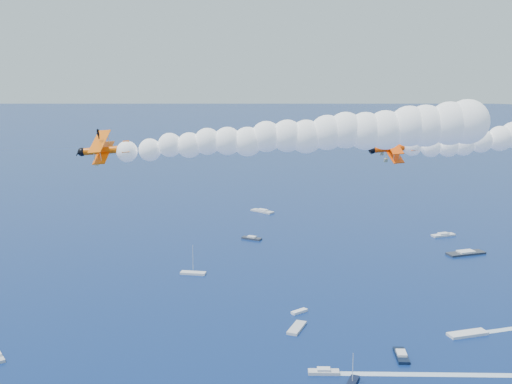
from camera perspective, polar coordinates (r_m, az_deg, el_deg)
The scene contains 5 objects.
biplane_lead at distance 97.76m, azimuth 11.63°, elevation 3.71°, with size 6.87×7.71×4.64m, color #FF4A05, non-canonical shape.
biplane_trail at distance 88.86m, azimuth -12.81°, elevation 3.51°, with size 6.97×7.82×4.71m, color #FF6005, non-canonical shape.
smoke_trail_trail at distance 86.82m, azimuth 3.60°, elevation 4.83°, with size 43.98×28.22×9.59m, color white, non-canonical shape.
spectator_boats at distance 181.20m, azimuth 16.94°, elevation -10.87°, with size 222.33×176.71×0.70m.
boat_wakes at distance 165.16m, azimuth 2.85°, elevation -12.73°, with size 172.19×105.68×0.04m.
Camera 1 is at (40.12, -50.38, 67.60)m, focal length 46.62 mm.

